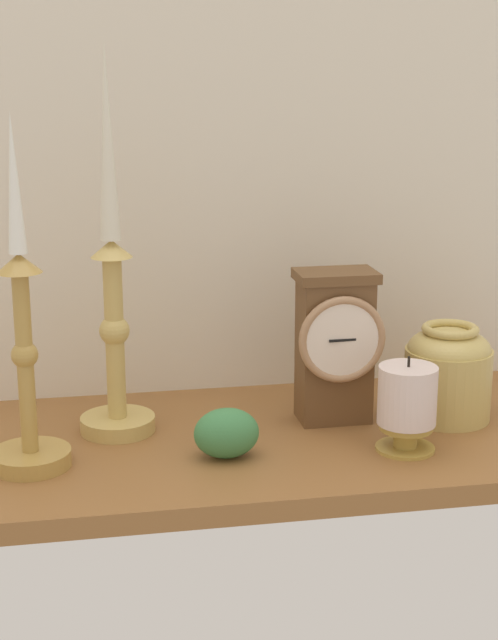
% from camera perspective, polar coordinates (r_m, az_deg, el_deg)
% --- Properties ---
extents(ground_plane, '(1.00, 0.36, 0.02)m').
position_cam_1_polar(ground_plane, '(1.15, -3.86, -7.51)').
color(ground_plane, brown).
extents(back_wall, '(1.20, 0.02, 0.65)m').
position_cam_1_polar(back_wall, '(1.25, -5.16, 10.21)').
color(back_wall, silver).
rests_on(back_wall, ground_plane).
extents(mantel_clock, '(0.10, 0.07, 0.19)m').
position_cam_1_polar(mantel_clock, '(1.18, 5.05, -1.43)').
color(mantel_clock, brown).
rests_on(mantel_clock, ground_plane).
extents(candlestick_tall_left, '(0.09, 0.09, 0.38)m').
position_cam_1_polar(candlestick_tall_left, '(1.06, -12.90, -2.44)').
color(candlestick_tall_left, '#B58D43').
rests_on(candlestick_tall_left, ground_plane).
extents(candlestick_tall_center, '(0.09, 0.09, 0.45)m').
position_cam_1_polar(candlestick_tall_center, '(1.13, -7.89, 0.87)').
color(candlestick_tall_center, tan).
rests_on(candlestick_tall_center, ground_plane).
extents(brass_vase_jar, '(0.11, 0.11, 0.12)m').
position_cam_1_polar(brass_vase_jar, '(1.22, 11.50, -2.91)').
color(brass_vase_jar, tan).
rests_on(brass_vase_jar, ground_plane).
extents(pillar_candle_front, '(0.07, 0.07, 0.11)m').
position_cam_1_polar(pillar_candle_front, '(1.11, 9.17, -4.87)').
color(pillar_candle_front, '#B5933F').
rests_on(pillar_candle_front, ground_plane).
extents(ivy_sprig, '(0.07, 0.05, 0.06)m').
position_cam_1_polar(ivy_sprig, '(1.09, -1.32, -6.60)').
color(ivy_sprig, '#408349').
rests_on(ivy_sprig, ground_plane).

